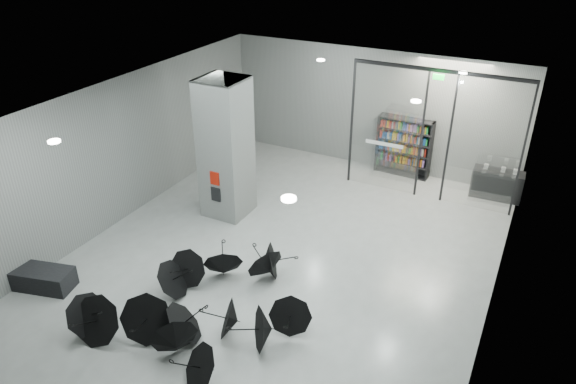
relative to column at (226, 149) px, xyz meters
The scene contains 10 objects.
room 3.31m from the column, 38.66° to the right, with size 14.00×14.02×4.01m.
column is the anchor object (origin of this frame).
fire_cabinet 0.90m from the column, 90.00° to the right, with size 0.28×0.04×0.38m, color #A50A07.
info_panel 1.31m from the column, 90.00° to the right, with size 0.30×0.03×0.42m, color black.
exit_sign 6.18m from the column, 33.96° to the left, with size 0.30×0.06×0.15m, color #0CE533.
glass_partition 6.02m from the column, 35.58° to the left, with size 5.06×0.08×4.00m.
bench 5.68m from the column, 111.73° to the right, with size 1.53×0.65×0.49m, color black.
bookshelf 6.17m from the column, 51.29° to the left, with size 1.80×0.36×1.98m, color black, non-canonical shape.
shop_counter 8.32m from the column, 33.02° to the left, with size 1.48×0.59×0.89m, color black.
umbrella_cluster 5.06m from the column, 66.08° to the right, with size 4.98×4.65×1.33m.
Camera 1 is at (5.19, -9.29, 7.83)m, focal length 33.02 mm.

